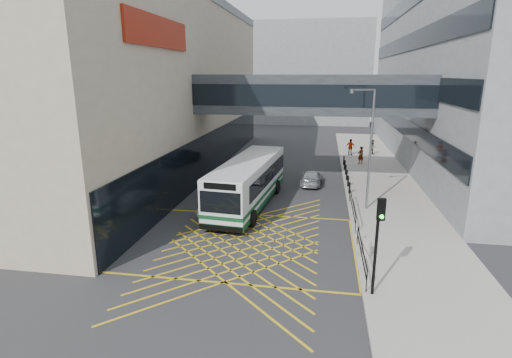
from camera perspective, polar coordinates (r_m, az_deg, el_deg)
The scene contains 18 objects.
ground at distance 22.45m, azimuth -1.73°, elevation -9.04°, with size 120.00×120.00×0.00m, color #333335.
building_whsmith at distance 42.34m, azimuth -22.35°, elevation 12.31°, with size 24.17×42.00×16.00m.
building_far at distance 80.34m, azimuth 5.45°, elevation 14.75°, with size 28.00×16.00×18.00m, color gray.
skybridge at distance 32.17m, azimuth 7.84°, elevation 11.90°, with size 20.00×4.10×3.00m.
pavement at distance 36.58m, azimuth 17.02°, elevation -0.06°, with size 6.00×54.00×0.16m, color #ABA69D.
box_junction at distance 22.45m, azimuth -1.73°, elevation -9.03°, with size 12.00×9.00×0.01m.
bus at distance 28.01m, azimuth -1.01°, elevation -0.31°, with size 3.77×11.92×3.28m.
car_white at distance 27.07m, azimuth -6.18°, elevation -3.36°, with size 1.71×4.17×1.33m, color white.
car_dark at distance 39.93m, azimuth 1.39°, elevation 2.88°, with size 2.00×5.11×1.60m, color black.
car_silver at distance 33.87m, azimuth 7.95°, elevation 0.25°, with size 1.70×4.02×1.25m, color #9C9FA5.
traffic_light at distance 16.77m, azimuth 17.05°, elevation -7.39°, with size 0.33×0.51×4.26m.
street_lamp at distance 27.19m, azimuth 15.77°, elevation 5.03°, with size 1.74×0.92×7.98m.
litter_bin at distance 20.97m, azimuth 15.39°, elevation -9.58°, with size 0.52×0.52×0.89m, color #ADA89E.
kerb_railings at distance 23.48m, azimuth 14.11°, elevation -6.09°, with size 0.05×12.54×1.00m.
bollards at distance 36.19m, azimuth 12.77°, elevation 0.94°, with size 0.14×10.14×0.90m.
pedestrian_a at distance 41.74m, azimuth 14.73°, elevation 3.29°, with size 0.72×0.51×1.81m, color gray.
pedestrian_b at distance 47.03m, azimuth 16.33°, elevation 4.36°, with size 0.82×0.48×1.68m, color gray.
pedestrian_c at distance 46.11m, azimuth 13.35°, elevation 4.45°, with size 1.08×0.52×1.82m, color gray.
Camera 1 is at (4.09, -20.11, 9.10)m, focal length 28.00 mm.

